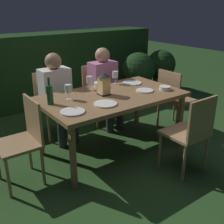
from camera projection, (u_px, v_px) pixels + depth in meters
name	position (u px, v px, depth m)	size (l,w,h in m)	color
ground_plane	(112.00, 149.00, 3.49)	(16.00, 16.00, 0.00)	#26471E
dining_table	(112.00, 99.00, 3.24)	(1.66, 0.96, 0.73)	olive
chair_head_near	(24.00, 138.00, 2.72)	(0.40, 0.42, 0.87)	#9E7A51
chair_side_right_b	(98.00, 91.00, 4.17)	(0.42, 0.40, 0.87)	#9E7A51
person_in_pink	(105.00, 84.00, 3.97)	(0.38, 0.47, 1.15)	#C675A3
chair_head_far	(174.00, 97.00, 3.90)	(0.40, 0.42, 0.87)	#9E7A51
chair_side_right_a	(52.00, 101.00, 3.76)	(0.42, 0.40, 0.87)	#9E7A51
person_in_cream	(58.00, 93.00, 3.56)	(0.38, 0.47, 1.15)	white
chair_side_left_b	(191.00, 131.00, 2.86)	(0.42, 0.40, 0.87)	#9E7A51
lantern_centerpiece	(104.00, 82.00, 3.17)	(0.15, 0.15, 0.27)	black
green_bottle_on_table	(50.00, 94.00, 2.88)	(0.07, 0.07, 0.29)	#195128
wine_glass_a	(89.00, 80.00, 3.37)	(0.08, 0.08, 0.17)	silver
wine_glass_b	(68.00, 89.00, 3.02)	(0.08, 0.08, 0.17)	silver
wine_glass_c	(115.00, 75.00, 3.62)	(0.08, 0.08, 0.17)	silver
plate_a	(145.00, 90.00, 3.35)	(0.21, 0.21, 0.01)	white
plate_b	(105.00, 104.00, 2.91)	(0.25, 0.25, 0.01)	silver
plate_c	(73.00, 112.00, 2.70)	(0.24, 0.24, 0.01)	silver
plate_d	(132.00, 83.00, 3.68)	(0.25, 0.25, 0.01)	white
bowl_olives	(100.00, 84.00, 3.52)	(0.16, 0.16, 0.06)	silver
bowl_bread	(165.00, 88.00, 3.40)	(0.14, 0.14, 0.05)	silver
hedge_backdrop	(39.00, 70.00, 4.93)	(4.69, 0.61, 1.24)	#193816
potted_plant_by_hedge	(138.00, 72.00, 5.17)	(0.63, 0.63, 0.89)	brown
potted_plant_corner	(161.00, 67.00, 5.70)	(0.60, 0.60, 0.84)	brown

